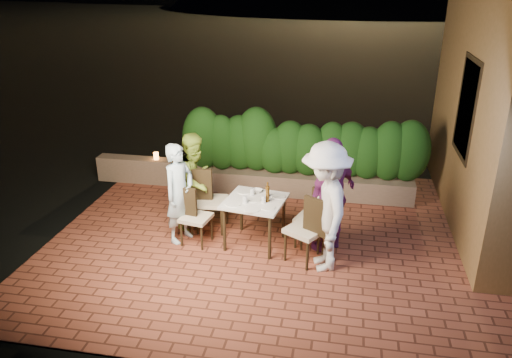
% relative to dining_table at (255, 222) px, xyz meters
% --- Properties ---
extents(ground, '(400.00, 400.00, 0.00)m').
position_rel_dining_table_xyz_m(ground, '(0.29, -0.24, -0.40)').
color(ground, black).
rests_on(ground, ground).
extents(terrace_floor, '(7.00, 6.00, 0.15)m').
position_rel_dining_table_xyz_m(terrace_floor, '(0.29, 0.26, -0.45)').
color(terrace_floor, brown).
rests_on(terrace_floor, ground).
extents(window_pane, '(0.08, 1.00, 1.40)m').
position_rel_dining_table_xyz_m(window_pane, '(3.11, 1.26, 1.62)').
color(window_pane, black).
rests_on(window_pane, building_wall).
extents(window_frame, '(0.06, 1.15, 1.55)m').
position_rel_dining_table_xyz_m(window_frame, '(3.10, 1.26, 1.62)').
color(window_frame, black).
rests_on(window_frame, building_wall).
extents(planter, '(4.20, 0.55, 0.40)m').
position_rel_dining_table_xyz_m(planter, '(0.49, 2.06, -0.17)').
color(planter, '#79634D').
rests_on(planter, ground).
extents(hedge, '(4.00, 0.70, 1.10)m').
position_rel_dining_table_xyz_m(hedge, '(0.49, 2.06, 0.57)').
color(hedge, '#174211').
rests_on(hedge, planter).
extents(parapet, '(2.20, 0.30, 0.50)m').
position_rel_dining_table_xyz_m(parapet, '(-2.51, 2.06, -0.12)').
color(parapet, '#79634D').
rests_on(parapet, ground).
extents(hill, '(52.00, 40.00, 22.00)m').
position_rel_dining_table_xyz_m(hill, '(2.29, 59.76, -4.38)').
color(hill, black).
rests_on(hill, ground).
extents(dining_table, '(0.99, 0.99, 0.75)m').
position_rel_dining_table_xyz_m(dining_table, '(0.00, 0.00, 0.00)').
color(dining_table, white).
rests_on(dining_table, ground).
extents(plate_nw, '(0.24, 0.24, 0.01)m').
position_rel_dining_table_xyz_m(plate_nw, '(-0.29, -0.21, 0.38)').
color(plate_nw, white).
rests_on(plate_nw, dining_table).
extents(plate_sw, '(0.24, 0.24, 0.01)m').
position_rel_dining_table_xyz_m(plate_sw, '(-0.22, 0.27, 0.38)').
color(plate_sw, white).
rests_on(plate_sw, dining_table).
extents(plate_ne, '(0.21, 0.21, 0.01)m').
position_rel_dining_table_xyz_m(plate_ne, '(0.24, -0.25, 0.38)').
color(plate_ne, white).
rests_on(plate_ne, dining_table).
extents(plate_se, '(0.20, 0.20, 0.01)m').
position_rel_dining_table_xyz_m(plate_se, '(0.34, 0.17, 0.38)').
color(plate_se, white).
rests_on(plate_se, dining_table).
extents(plate_centre, '(0.22, 0.22, 0.01)m').
position_rel_dining_table_xyz_m(plate_centre, '(-0.01, -0.01, 0.38)').
color(plate_centre, white).
rests_on(plate_centre, dining_table).
extents(plate_front, '(0.24, 0.24, 0.01)m').
position_rel_dining_table_xyz_m(plate_front, '(0.02, -0.34, 0.38)').
color(plate_front, white).
rests_on(plate_front, dining_table).
extents(glass_nw, '(0.07, 0.07, 0.12)m').
position_rel_dining_table_xyz_m(glass_nw, '(-0.12, -0.14, 0.43)').
color(glass_nw, silver).
rests_on(glass_nw, dining_table).
extents(glass_sw, '(0.07, 0.07, 0.11)m').
position_rel_dining_table_xyz_m(glass_sw, '(-0.07, 0.16, 0.43)').
color(glass_sw, silver).
rests_on(glass_sw, dining_table).
extents(glass_ne, '(0.07, 0.07, 0.11)m').
position_rel_dining_table_xyz_m(glass_ne, '(0.15, -0.09, 0.43)').
color(glass_ne, silver).
rests_on(glass_ne, dining_table).
extents(glass_se, '(0.06, 0.06, 0.10)m').
position_rel_dining_table_xyz_m(glass_se, '(0.16, 0.14, 0.43)').
color(glass_se, silver).
rests_on(glass_se, dining_table).
extents(beer_bottle, '(0.06, 0.06, 0.31)m').
position_rel_dining_table_xyz_m(beer_bottle, '(0.20, -0.02, 0.53)').
color(beer_bottle, '#50320D').
rests_on(beer_bottle, dining_table).
extents(bowl, '(0.20, 0.20, 0.04)m').
position_rel_dining_table_xyz_m(bowl, '(-0.02, 0.30, 0.39)').
color(bowl, white).
rests_on(bowl, dining_table).
extents(chair_left_front, '(0.49, 0.49, 0.92)m').
position_rel_dining_table_xyz_m(chair_left_front, '(-0.89, -0.15, 0.08)').
color(chair_left_front, black).
rests_on(chair_left_front, ground).
extents(chair_left_back, '(0.52, 0.52, 1.05)m').
position_rel_dining_table_xyz_m(chair_left_back, '(-0.78, 0.34, 0.15)').
color(chair_left_back, black).
rests_on(chair_left_back, ground).
extents(chair_right_front, '(0.66, 0.66, 1.04)m').
position_rel_dining_table_xyz_m(chair_right_front, '(0.80, -0.34, 0.15)').
color(chair_right_front, black).
rests_on(chair_right_front, ground).
extents(chair_right_back, '(0.58, 0.58, 0.99)m').
position_rel_dining_table_xyz_m(chair_right_back, '(0.88, 0.10, 0.12)').
color(chair_right_back, black).
rests_on(chair_right_back, ground).
extents(diner_blue, '(0.57, 0.68, 1.59)m').
position_rel_dining_table_xyz_m(diner_blue, '(-1.16, -0.07, 0.42)').
color(diner_blue, silver).
rests_on(diner_blue, ground).
extents(diner_green, '(0.83, 0.93, 1.60)m').
position_rel_dining_table_xyz_m(diner_green, '(-1.07, 0.46, 0.42)').
color(diner_green, '#96BC3A').
rests_on(diner_green, ground).
extents(diner_white, '(0.97, 1.34, 1.87)m').
position_rel_dining_table_xyz_m(diner_white, '(1.07, -0.46, 0.56)').
color(diner_white, white).
rests_on(diner_white, ground).
extents(diner_purple, '(0.94, 1.11, 1.78)m').
position_rel_dining_table_xyz_m(diner_purple, '(1.14, 0.07, 0.51)').
color(diner_purple, '#6C2466').
rests_on(diner_purple, ground).
extents(parapet_lamp, '(0.10, 0.10, 0.14)m').
position_rel_dining_table_xyz_m(parapet_lamp, '(-2.38, 2.06, 0.20)').
color(parapet_lamp, orange).
rests_on(parapet_lamp, parapet).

